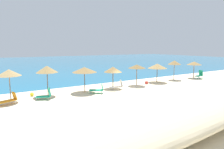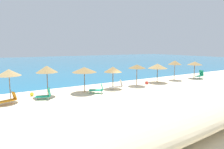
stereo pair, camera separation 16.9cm
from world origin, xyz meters
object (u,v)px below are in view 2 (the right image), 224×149
at_px(beach_umbrella_5, 137,66).
at_px(lounge_chair_3, 45,95).
at_px(lounge_chair_4, 200,75).
at_px(lounge_chair_1, 98,89).
at_px(beach_umbrella_6, 158,66).
at_px(beach_umbrella_8, 195,63).
at_px(beach_umbrella_7, 175,63).
at_px(cooler_box, 147,83).
at_px(beach_ball, 32,94).
at_px(lounge_chair_0, 118,86).
at_px(beach_umbrella_4, 113,69).
at_px(beach_umbrella_2, 47,69).
at_px(lounge_chair_2, 8,99).
at_px(beach_umbrella_3, 84,70).
at_px(beach_umbrella_1, 9,73).

xyz_separation_m(beach_umbrella_5, lounge_chair_3, (-11.39, -0.84, -1.99)).
bearing_deg(lounge_chair_4, lounge_chair_1, 83.05).
bearing_deg(beach_umbrella_6, beach_umbrella_8, -2.65).
distance_m(beach_umbrella_7, cooler_box, 6.19).
distance_m(beach_umbrella_6, beach_ball, 16.24).
distance_m(lounge_chair_0, lounge_chair_3, 8.07).
xyz_separation_m(lounge_chair_1, beach_ball, (-6.15, 2.30, -0.23)).
bearing_deg(beach_umbrella_5, beach_umbrella_4, 178.49).
distance_m(beach_umbrella_2, lounge_chair_2, 4.45).
xyz_separation_m(beach_umbrella_7, lounge_chair_0, (-10.74, -1.23, -2.14)).
relative_size(beach_umbrella_3, beach_umbrella_7, 0.95).
bearing_deg(lounge_chair_0, beach_umbrella_2, 95.80).
relative_size(lounge_chair_2, lounge_chair_4, 1.02).
xyz_separation_m(beach_umbrella_6, lounge_chair_3, (-15.22, -1.18, -1.82)).
distance_m(beach_umbrella_3, lounge_chair_1, 2.54).
bearing_deg(beach_umbrella_5, lounge_chair_3, -175.78).
xyz_separation_m(beach_umbrella_2, beach_umbrella_7, (18.25, -0.05, -0.10)).
bearing_deg(beach_umbrella_4, beach_umbrella_6, 1.94).
bearing_deg(beach_ball, beach_umbrella_3, -11.33).
bearing_deg(beach_ball, lounge_chair_0, -11.51).
height_order(lounge_chair_2, lounge_chair_3, lounge_chair_3).
height_order(lounge_chair_1, lounge_chair_4, lounge_chair_4).
distance_m(beach_umbrella_6, lounge_chair_4, 8.47).
height_order(beach_umbrella_2, beach_umbrella_5, beach_umbrella_2).
height_order(beach_umbrella_2, lounge_chair_3, beach_umbrella_2).
distance_m(beach_umbrella_1, beach_umbrella_2, 3.39).
relative_size(beach_umbrella_3, beach_umbrella_6, 1.04).
relative_size(beach_umbrella_4, beach_umbrella_8, 0.99).
height_order(beach_umbrella_7, lounge_chair_1, beach_umbrella_7).
relative_size(beach_umbrella_4, beach_umbrella_7, 0.89).
distance_m(beach_umbrella_1, lounge_chair_4, 26.35).
bearing_deg(lounge_chair_1, beach_umbrella_5, -48.46).
relative_size(beach_umbrella_5, lounge_chair_3, 1.81).
xyz_separation_m(beach_umbrella_5, beach_umbrella_7, (7.42, 0.52, 0.15)).
bearing_deg(beach_umbrella_5, beach_umbrella_2, 177.02).
bearing_deg(beach_umbrella_8, lounge_chair_1, -176.09).
xyz_separation_m(lounge_chair_2, lounge_chair_3, (3.02, -0.03, 0.01)).
distance_m(beach_umbrella_2, beach_ball, 2.91).
xyz_separation_m(lounge_chair_0, lounge_chair_3, (-8.07, -0.12, 0.01)).
height_order(lounge_chair_0, lounge_chair_3, same).
bearing_deg(beach_umbrella_6, beach_umbrella_3, -178.53).
height_order(beach_umbrella_3, cooler_box, beach_umbrella_3).
distance_m(beach_umbrella_7, lounge_chair_0, 11.02).
bearing_deg(beach_umbrella_6, lounge_chair_2, -176.40).
distance_m(beach_umbrella_4, beach_umbrella_5, 3.46).
distance_m(beach_umbrella_3, beach_ball, 5.77).
height_order(beach_umbrella_6, lounge_chair_4, beach_umbrella_6).
relative_size(beach_umbrella_8, lounge_chair_2, 1.54).
xyz_separation_m(beach_umbrella_6, beach_umbrella_7, (3.59, 0.18, 0.32)).
height_order(beach_umbrella_3, lounge_chair_1, beach_umbrella_3).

